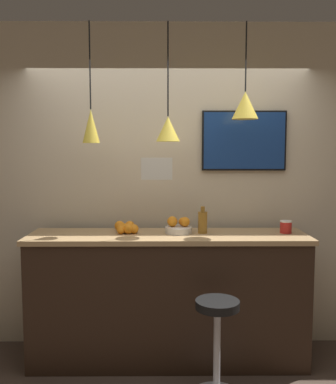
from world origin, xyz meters
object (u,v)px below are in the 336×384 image
fruit_bowl (178,227)px  spread_jar (286,227)px  juice_bottle (203,222)px  bar_stool (217,336)px  mounted_tv (244,141)px

fruit_bowl → spread_jar: size_ratio=2.12×
fruit_bowl → juice_bottle: (0.20, -0.01, 0.04)m
bar_stool → spread_jar: 1.11m
juice_bottle → bar_stool: bearing=-84.7°
bar_stool → juice_bottle: bearing=95.3°
bar_stool → juice_bottle: juice_bottle is taller
fruit_bowl → juice_bottle: 0.21m
bar_stool → fruit_bowl: 0.95m
fruit_bowl → mounted_tv: (0.59, 0.29, 0.72)m
bar_stool → mounted_tv: size_ratio=0.97×
bar_stool → spread_jar: spread_jar is taller
juice_bottle → mounted_tv: size_ratio=0.30×
bar_stool → mounted_tv: (0.33, 0.90, 1.40)m
fruit_bowl → mounted_tv: size_ratio=0.30×
fruit_bowl → mounted_tv: 0.98m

